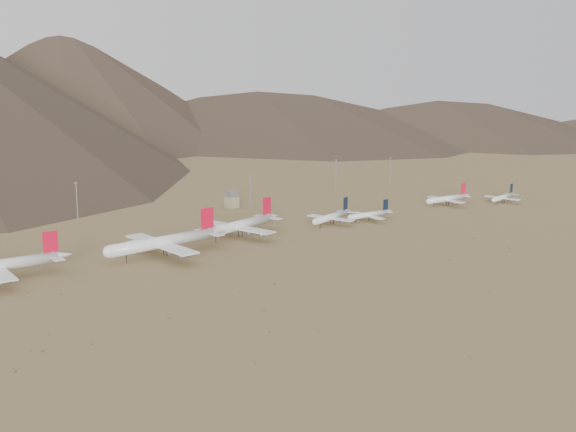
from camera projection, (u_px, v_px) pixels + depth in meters
ground at (290, 247)px, 407.35m from camera, size 3000.00×3000.00×0.00m
widebody_centre at (163, 242)px, 385.87m from camera, size 75.78×58.89×22.59m
widebody_east at (239, 225)px, 429.91m from camera, size 65.84×52.35×20.27m
narrowbody_a at (332, 216)px, 465.64m from camera, size 43.60×32.67×15.13m
narrowbody_b at (370, 214)px, 475.76m from camera, size 38.83×27.77×12.81m
narrowbody_c at (448, 199)px, 530.03m from camera, size 45.13×32.21×14.89m
narrowbody_d at (503, 197)px, 540.79m from camera, size 36.93×27.33×12.49m
control_tower at (232, 200)px, 520.27m from camera, size 8.00×8.00×12.00m
mast_west at (77, 200)px, 473.42m from camera, size 2.00×0.60×25.70m
mast_centre at (250, 190)px, 512.04m from camera, size 2.00×0.60×25.70m
mast_east at (336, 174)px, 590.29m from camera, size 2.00×0.60×25.70m
mast_far_east at (390, 171)px, 604.49m from camera, size 2.00×0.60×25.70m
desert_scrub at (360, 286)px, 332.15m from camera, size 344.98×162.26×0.93m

